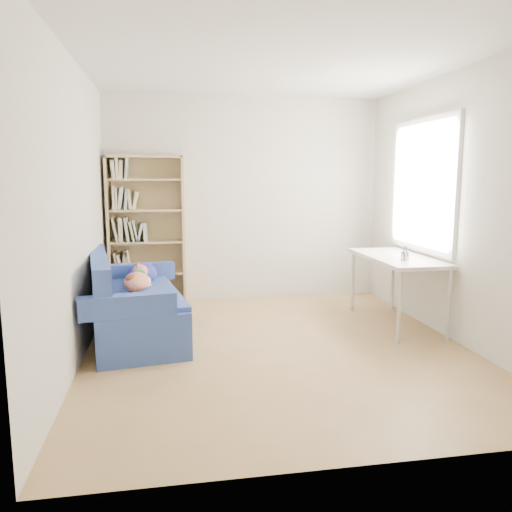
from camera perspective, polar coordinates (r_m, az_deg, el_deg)
The scene contains 6 objects.
ground at distance 4.78m, azimuth 2.42°, elevation -10.36°, with size 4.00×4.00×0.00m, color #9A7545.
room_shell at distance 4.57m, azimuth 3.69°, elevation 9.62°, with size 3.54×4.04×2.62m.
sofa at distance 5.15m, azimuth -14.07°, elevation -5.49°, with size 1.07×1.82×0.84m.
bookshelf at distance 6.30m, azimuth -12.36°, elevation 2.07°, with size 0.92×0.29×1.84m.
desk at distance 5.55m, azimuth 15.81°, elevation -0.69°, with size 0.61×1.33×0.75m.
pen_cup at distance 5.29m, azimuth 16.66°, elevation 0.16°, with size 0.08×0.08×0.15m.
Camera 1 is at (-0.97, -4.41, 1.58)m, focal length 35.00 mm.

